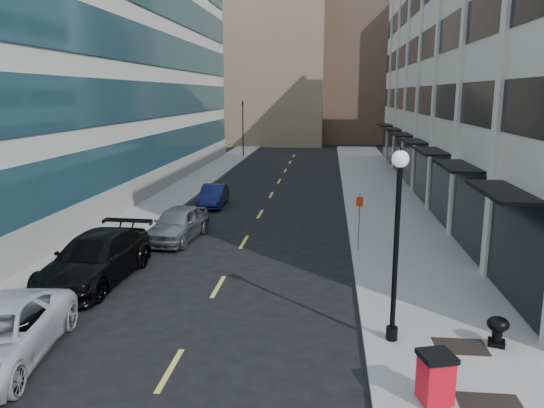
% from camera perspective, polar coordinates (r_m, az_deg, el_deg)
% --- Properties ---
extents(sidewalk_right, '(5.00, 80.00, 0.15)m').
position_cam_1_polar(sidewalk_right, '(30.99, 12.60, -1.25)').
color(sidewalk_right, gray).
rests_on(sidewalk_right, ground).
extents(sidewalk_left, '(3.00, 80.00, 0.15)m').
position_cam_1_polar(sidewalk_left, '(32.49, -12.73, -0.66)').
color(sidewalk_left, gray).
rests_on(sidewalk_left, ground).
extents(building_right, '(15.30, 46.50, 18.25)m').
position_cam_1_polar(building_right, '(39.29, 26.24, 13.64)').
color(building_right, beige).
rests_on(building_right, ground).
extents(building_left, '(16.14, 46.00, 20.00)m').
position_cam_1_polar(building_left, '(42.12, -22.88, 15.08)').
color(building_left, silver).
rests_on(building_left, ground).
extents(skyline_tan_near, '(14.00, 18.00, 28.00)m').
position_cam_1_polar(skyline_tan_near, '(78.74, 0.32, 16.94)').
color(skyline_tan_near, '#837156').
rests_on(skyline_tan_near, ground).
extents(skyline_brown, '(12.00, 16.00, 34.00)m').
position_cam_1_polar(skyline_brown, '(82.74, 9.38, 18.63)').
color(skyline_brown, brown).
rests_on(skyline_brown, ground).
extents(skyline_tan_far, '(12.00, 14.00, 22.00)m').
position_cam_1_polar(skyline_tan_far, '(89.91, -5.58, 14.33)').
color(skyline_tan_far, '#837156').
rests_on(skyline_tan_far, ground).
extents(skyline_stone, '(10.00, 14.00, 20.00)m').
position_cam_1_polar(skyline_stone, '(77.38, 17.07, 13.56)').
color(skyline_stone, beige).
rests_on(skyline_stone, ground).
extents(grate_mid, '(1.40, 1.00, 0.01)m').
position_cam_1_polar(grate_mid, '(13.44, 22.47, -19.37)').
color(grate_mid, black).
rests_on(grate_mid, sidewalk_right).
extents(grate_far, '(1.40, 1.00, 0.01)m').
position_cam_1_polar(grate_far, '(15.82, 19.60, -14.23)').
color(grate_far, black).
rests_on(grate_far, sidewalk_right).
extents(road_centerline, '(0.15, 68.20, 0.01)m').
position_cam_1_polar(road_centerline, '(28.16, -2.07, -2.43)').
color(road_centerline, '#D8CC4C').
rests_on(road_centerline, ground).
extents(traffic_signal, '(0.66, 0.66, 6.98)m').
position_cam_1_polar(traffic_signal, '(58.79, -3.17, 10.60)').
color(traffic_signal, black).
rests_on(traffic_signal, ground).
extents(car_black_pickup, '(2.85, 6.30, 1.79)m').
position_cam_1_polar(car_black_pickup, '(20.89, -18.44, -5.58)').
color(car_black_pickup, black).
rests_on(car_black_pickup, ground).
extents(car_silver_sedan, '(2.40, 4.94, 1.63)m').
position_cam_1_polar(car_silver_sedan, '(25.78, -10.09, -2.09)').
color(car_silver_sedan, gray).
rests_on(car_silver_sedan, ground).
extents(car_blue_sedan, '(1.55, 4.06, 1.32)m').
position_cam_1_polar(car_blue_sedan, '(33.35, -6.32, 0.90)').
color(car_blue_sedan, '#121A46').
rests_on(car_blue_sedan, ground).
extents(trash_bin, '(0.90, 0.90, 1.18)m').
position_cam_1_polar(trash_bin, '(12.85, 17.19, -17.27)').
color(trash_bin, red).
rests_on(trash_bin, sidewalk_right).
extents(lamppost, '(0.45, 0.45, 5.44)m').
position_cam_1_polar(lamppost, '(14.63, 13.29, -2.66)').
color(lamppost, black).
rests_on(lamppost, sidewalk_right).
extents(sign_post, '(0.30, 0.06, 2.55)m').
position_cam_1_polar(sign_post, '(23.35, 9.37, -1.07)').
color(sign_post, slate).
rests_on(sign_post, sidewalk_right).
extents(urn_planter, '(0.59, 0.59, 0.82)m').
position_cam_1_polar(urn_planter, '(16.05, 23.11, -12.18)').
color(urn_planter, black).
rests_on(urn_planter, sidewalk_right).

